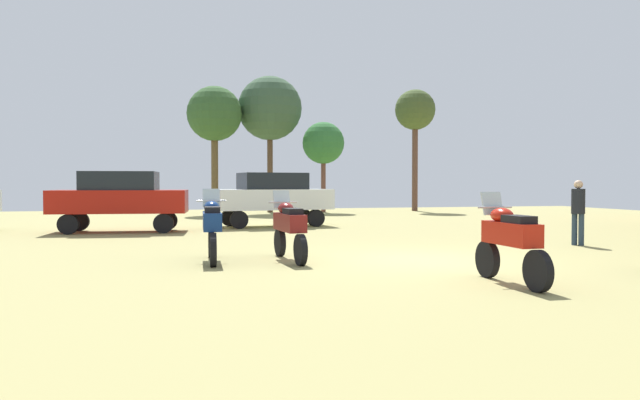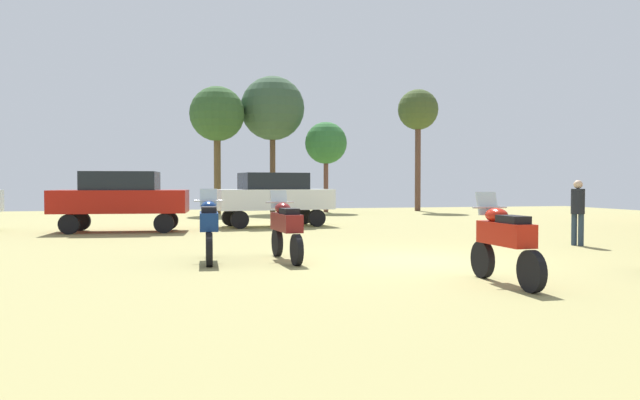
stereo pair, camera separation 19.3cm
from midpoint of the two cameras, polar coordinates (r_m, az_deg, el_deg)
ground_plane at (r=12.94m, az=9.33°, el=-5.63°), size 44.00×52.00×0.02m
motorcycle_2 at (r=10.11m, az=17.47°, el=-3.56°), size 0.62×2.08×1.46m
motorcycle_5 at (r=12.66m, az=-9.97°, el=-2.42°), size 0.62×2.18×1.49m
motorcycle_7 at (r=12.65m, az=-2.78°, el=-2.47°), size 0.62×2.24×1.45m
car_1 at (r=21.07m, az=-17.95°, el=0.30°), size 4.45×2.18×2.00m
car_3 at (r=22.70m, az=-4.17°, el=0.46°), size 4.51×2.38×2.00m
person_1 at (r=17.04m, az=23.36°, el=-0.65°), size 0.48×0.48×1.69m
tree_2 at (r=36.11m, az=9.35°, el=8.16°), size 2.35×2.35×7.08m
tree_3 at (r=34.17m, az=-4.32°, el=8.53°), size 3.55×3.55×7.56m
tree_4 at (r=33.02m, az=-9.48°, el=7.87°), size 2.92×2.92×6.78m
tree_5 at (r=33.88m, az=0.73°, el=5.32°), size 2.33×2.33×5.03m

